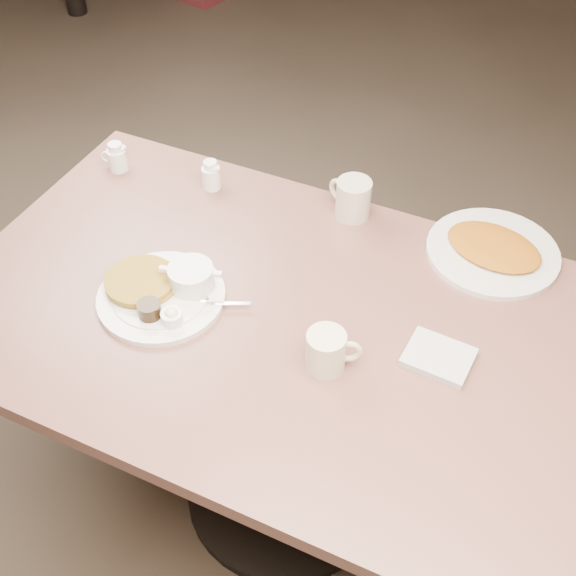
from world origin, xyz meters
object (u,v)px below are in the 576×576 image
at_px(main_plate, 164,290).
at_px(coffee_mug_near, 327,350).
at_px(coffee_mug_far, 352,198).
at_px(hash_plate, 493,250).
at_px(diner_table, 284,365).
at_px(creamer_left, 117,158).
at_px(creamer_right, 211,175).

bearing_deg(main_plate, coffee_mug_near, -3.79).
xyz_separation_m(main_plate, coffee_mug_far, (0.27, 0.45, 0.03)).
height_order(main_plate, hash_plate, main_plate).
xyz_separation_m(coffee_mug_near, hash_plate, (0.23, 0.48, -0.03)).
distance_m(diner_table, coffee_mug_far, 0.45).
relative_size(diner_table, coffee_mug_far, 11.24).
distance_m(coffee_mug_near, hash_plate, 0.53).
bearing_deg(coffee_mug_near, diner_table, 147.96).
relative_size(main_plate, creamer_left, 4.69).
bearing_deg(creamer_left, coffee_mug_near, -26.50).
relative_size(diner_table, creamer_left, 18.75).
bearing_deg(coffee_mug_far, hash_plate, 0.29).
bearing_deg(creamer_right, creamer_left, -171.99).
bearing_deg(creamer_right, hash_plate, 4.14).
bearing_deg(creamer_left, main_plate, -44.19).
distance_m(coffee_mug_far, creamer_right, 0.38).
height_order(coffee_mug_far, creamer_left, coffee_mug_far).
relative_size(coffee_mug_near, creamer_left, 1.55).
bearing_deg(diner_table, creamer_left, 154.76).
bearing_deg(creamer_left, coffee_mug_far, 7.89).
relative_size(creamer_left, creamer_right, 1.00).
bearing_deg(creamer_right, main_plate, -75.58).
height_order(diner_table, creamer_right, creamer_right).
distance_m(creamer_left, hash_plate, 1.00).
distance_m(diner_table, creamer_right, 0.54).
bearing_deg(coffee_mug_far, creamer_left, -172.11).
relative_size(creamer_left, hash_plate, 0.22).
xyz_separation_m(diner_table, hash_plate, (0.36, 0.39, 0.18)).
bearing_deg(coffee_mug_near, main_plate, 176.21).
relative_size(creamer_right, hash_plate, 0.22).
bearing_deg(creamer_right, diner_table, -42.43).
bearing_deg(coffee_mug_far, coffee_mug_near, -74.29).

